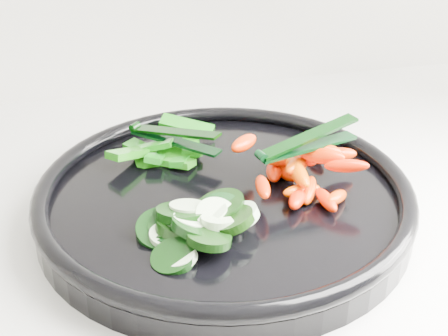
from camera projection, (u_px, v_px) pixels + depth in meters
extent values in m
cylinder|color=black|center=(224.00, 205.00, 0.63)|extent=(0.40, 0.40, 0.02)
torus|color=black|center=(224.00, 189.00, 0.62)|extent=(0.40, 0.40, 0.02)
cylinder|color=black|center=(173.00, 257.00, 0.52)|extent=(0.05, 0.05, 0.02)
cylinder|color=#D0F0C0|center=(181.00, 257.00, 0.52)|extent=(0.04, 0.04, 0.02)
cylinder|color=black|center=(180.00, 231.00, 0.56)|extent=(0.06, 0.07, 0.03)
cylinder|color=#D3F0C0|center=(178.00, 227.00, 0.56)|extent=(0.04, 0.04, 0.02)
cylinder|color=black|center=(162.00, 231.00, 0.56)|extent=(0.06, 0.06, 0.03)
cylinder|color=beige|center=(169.00, 224.00, 0.57)|extent=(0.04, 0.04, 0.02)
cylinder|color=black|center=(189.00, 212.00, 0.58)|extent=(0.05, 0.05, 0.02)
cylinder|color=beige|center=(174.00, 214.00, 0.58)|extent=(0.04, 0.04, 0.02)
cylinder|color=black|center=(170.00, 233.00, 0.55)|extent=(0.05, 0.05, 0.01)
cylinder|color=#D7ECBD|center=(174.00, 230.00, 0.56)|extent=(0.05, 0.05, 0.01)
cylinder|color=black|center=(171.00, 229.00, 0.56)|extent=(0.06, 0.06, 0.02)
cylinder|color=beige|center=(166.00, 236.00, 0.55)|extent=(0.04, 0.04, 0.01)
cylinder|color=black|center=(166.00, 227.00, 0.56)|extent=(0.06, 0.06, 0.03)
cylinder|color=beige|center=(178.00, 231.00, 0.56)|extent=(0.05, 0.05, 0.02)
cylinder|color=black|center=(232.00, 221.00, 0.55)|extent=(0.06, 0.06, 0.03)
cylinder|color=beige|center=(240.00, 216.00, 0.56)|extent=(0.05, 0.05, 0.02)
cylinder|color=black|center=(180.00, 213.00, 0.56)|extent=(0.06, 0.06, 0.02)
cylinder|color=beige|center=(188.00, 209.00, 0.57)|extent=(0.05, 0.05, 0.02)
cylinder|color=black|center=(193.00, 228.00, 0.54)|extent=(0.04, 0.04, 0.03)
cylinder|color=#CEEFBF|center=(188.00, 223.00, 0.55)|extent=(0.03, 0.03, 0.02)
cylinder|color=black|center=(222.00, 213.00, 0.56)|extent=(0.06, 0.06, 0.03)
cylinder|color=beige|center=(215.00, 216.00, 0.56)|extent=(0.05, 0.05, 0.03)
cylinder|color=black|center=(220.00, 207.00, 0.57)|extent=(0.05, 0.05, 0.02)
cylinder|color=beige|center=(212.00, 214.00, 0.56)|extent=(0.03, 0.03, 0.02)
cylinder|color=black|center=(209.00, 239.00, 0.53)|extent=(0.06, 0.06, 0.02)
cylinder|color=beige|center=(219.00, 221.00, 0.55)|extent=(0.04, 0.04, 0.02)
ellipsoid|color=#E94800|center=(309.00, 190.00, 0.61)|extent=(0.03, 0.04, 0.02)
ellipsoid|color=#F65800|center=(302.00, 191.00, 0.61)|extent=(0.05, 0.02, 0.02)
ellipsoid|color=#E33400|center=(326.00, 200.00, 0.60)|extent=(0.02, 0.04, 0.01)
ellipsoid|color=#E93300|center=(286.00, 172.00, 0.64)|extent=(0.03, 0.05, 0.03)
ellipsoid|color=#DF4F00|center=(337.00, 197.00, 0.60)|extent=(0.04, 0.04, 0.02)
ellipsoid|color=#FF1400|center=(274.00, 171.00, 0.64)|extent=(0.03, 0.05, 0.02)
ellipsoid|color=#EF0E00|center=(297.00, 199.00, 0.60)|extent=(0.04, 0.04, 0.02)
ellipsoid|color=#FE2D00|center=(314.00, 151.00, 0.68)|extent=(0.02, 0.05, 0.02)
ellipsoid|color=#FB6500|center=(273.00, 160.00, 0.66)|extent=(0.03, 0.04, 0.02)
ellipsoid|color=#E83D00|center=(263.00, 187.00, 0.59)|extent=(0.02, 0.05, 0.02)
ellipsoid|color=#F21600|center=(308.00, 156.00, 0.64)|extent=(0.03, 0.06, 0.03)
ellipsoid|color=#DB3900|center=(297.00, 166.00, 0.62)|extent=(0.05, 0.04, 0.03)
ellipsoid|color=#E15200|center=(297.00, 172.00, 0.61)|extent=(0.02, 0.05, 0.02)
ellipsoid|color=#E45800|center=(282.00, 159.00, 0.64)|extent=(0.05, 0.02, 0.02)
ellipsoid|color=#ED3B00|center=(338.00, 154.00, 0.65)|extent=(0.05, 0.02, 0.02)
ellipsoid|color=red|center=(323.00, 156.00, 0.61)|extent=(0.05, 0.04, 0.02)
ellipsoid|color=#DD4E00|center=(244.00, 143.00, 0.64)|extent=(0.04, 0.04, 0.02)
ellipsoid|color=red|center=(318.00, 151.00, 0.62)|extent=(0.05, 0.04, 0.02)
ellipsoid|color=#E33000|center=(347.00, 166.00, 0.60)|extent=(0.05, 0.03, 0.02)
cube|color=#0B740B|center=(183.00, 157.00, 0.68)|extent=(0.04, 0.05, 0.02)
cube|color=#106A0A|center=(191.00, 147.00, 0.70)|extent=(0.03, 0.06, 0.02)
cube|color=#236C0A|center=(174.00, 162.00, 0.67)|extent=(0.05, 0.05, 0.01)
cube|color=#09610A|center=(169.00, 157.00, 0.68)|extent=(0.07, 0.02, 0.03)
cube|color=#09620D|center=(143.00, 150.00, 0.69)|extent=(0.04, 0.05, 0.01)
cube|color=#0B750D|center=(158.00, 155.00, 0.68)|extent=(0.04, 0.06, 0.03)
cube|color=#0A6C0A|center=(152.00, 147.00, 0.68)|extent=(0.05, 0.03, 0.02)
cube|color=#186D0A|center=(131.00, 153.00, 0.67)|extent=(0.06, 0.05, 0.02)
cube|color=#0A690E|center=(187.00, 126.00, 0.72)|extent=(0.06, 0.05, 0.02)
cylinder|color=black|center=(261.00, 156.00, 0.59)|extent=(0.01, 0.01, 0.01)
cube|color=black|center=(308.00, 147.00, 0.61)|extent=(0.11, 0.04, 0.00)
cube|color=black|center=(309.00, 136.00, 0.61)|extent=(0.11, 0.04, 0.02)
cylinder|color=black|center=(135.00, 126.00, 0.70)|extent=(0.01, 0.01, 0.01)
cube|color=black|center=(175.00, 141.00, 0.68)|extent=(0.09, 0.09, 0.00)
cube|color=black|center=(175.00, 132.00, 0.67)|extent=(0.09, 0.09, 0.02)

